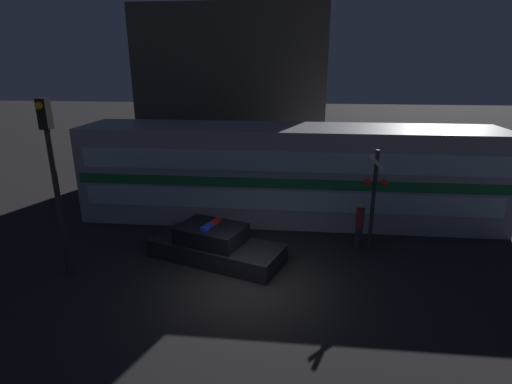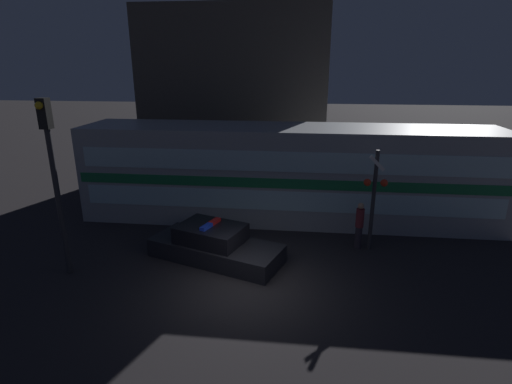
{
  "view_description": "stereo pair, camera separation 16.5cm",
  "coord_description": "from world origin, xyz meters",
  "px_view_note": "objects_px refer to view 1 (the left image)",
  "views": [
    {
      "loc": [
        1.37,
        -10.7,
        6.65
      ],
      "look_at": [
        -0.17,
        4.09,
        1.84
      ],
      "focal_mm": 28.0,
      "sensor_mm": 36.0,
      "label": 1
    },
    {
      "loc": [
        1.53,
        -10.68,
        6.65
      ],
      "look_at": [
        -0.17,
        4.09,
        1.84
      ],
      "focal_mm": 28.0,
      "sensor_mm": 36.0,
      "label": 2
    }
  ],
  "objects_px": {
    "train": "(288,173)",
    "traffic_light_corner": "(53,170)",
    "police_car": "(215,246)",
    "pedestrian": "(359,225)",
    "crossing_signal_near": "(374,194)"
  },
  "relations": [
    {
      "from": "train",
      "to": "pedestrian",
      "type": "height_order",
      "value": "train"
    },
    {
      "from": "train",
      "to": "pedestrian",
      "type": "xyz_separation_m",
      "value": [
        2.78,
        -2.87,
        -1.13
      ]
    },
    {
      "from": "police_car",
      "to": "crossing_signal_near",
      "type": "bearing_deg",
      "value": 33.33
    },
    {
      "from": "traffic_light_corner",
      "to": "police_car",
      "type": "bearing_deg",
      "value": 18.43
    },
    {
      "from": "crossing_signal_near",
      "to": "police_car",
      "type": "bearing_deg",
      "value": -166.27
    },
    {
      "from": "police_car",
      "to": "crossing_signal_near",
      "type": "height_order",
      "value": "crossing_signal_near"
    },
    {
      "from": "train",
      "to": "police_car",
      "type": "xyz_separation_m",
      "value": [
        -2.4,
        -4.35,
        -1.55
      ]
    },
    {
      "from": "train",
      "to": "crossing_signal_near",
      "type": "relative_size",
      "value": 4.72
    },
    {
      "from": "train",
      "to": "pedestrian",
      "type": "bearing_deg",
      "value": -45.94
    },
    {
      "from": "train",
      "to": "traffic_light_corner",
      "type": "xyz_separation_m",
      "value": [
        -7.02,
        -5.89,
        1.5
      ]
    },
    {
      "from": "train",
      "to": "police_car",
      "type": "distance_m",
      "value": 5.21
    },
    {
      "from": "police_car",
      "to": "traffic_light_corner",
      "type": "xyz_separation_m",
      "value": [
        -4.61,
        -1.54,
        3.05
      ]
    },
    {
      "from": "train",
      "to": "crossing_signal_near",
      "type": "xyz_separation_m",
      "value": [
        3.18,
        -2.99,
        0.11
      ]
    },
    {
      "from": "train",
      "to": "police_car",
      "type": "height_order",
      "value": "train"
    },
    {
      "from": "police_car",
      "to": "crossing_signal_near",
      "type": "xyz_separation_m",
      "value": [
        5.58,
        1.36,
        1.66
      ]
    }
  ]
}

